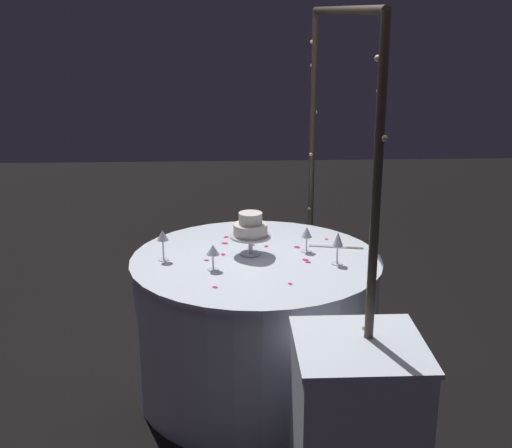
# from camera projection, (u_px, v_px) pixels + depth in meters

# --- Properties ---
(ground_plane) EXTENTS (12.00, 12.00, 0.00)m
(ground_plane) POSITION_uv_depth(u_px,v_px,m) (256.00, 388.00, 3.80)
(ground_plane) COLOR black
(decorative_arch) EXTENTS (1.94, 0.06, 2.04)m
(decorative_arch) POSITION_uv_depth(u_px,v_px,m) (336.00, 153.00, 3.41)
(decorative_arch) COLOR #473D2D
(decorative_arch) RESTS_ON ground
(main_table) EXTENTS (1.32, 1.32, 0.78)m
(main_table) POSITION_uv_depth(u_px,v_px,m) (256.00, 325.00, 3.68)
(main_table) COLOR silver
(main_table) RESTS_ON ground
(side_table) EXTENTS (0.51, 0.51, 0.78)m
(side_table) POSITION_uv_depth(u_px,v_px,m) (356.00, 430.00, 2.75)
(side_table) COLOR silver
(side_table) RESTS_ON ground
(tiered_cake) EXTENTS (0.22, 0.22, 0.23)m
(tiered_cake) POSITION_uv_depth(u_px,v_px,m) (250.00, 228.00, 3.57)
(tiered_cake) COLOR silver
(tiered_cake) RESTS_ON main_table
(wine_glass_0) EXTENTS (0.07, 0.07, 0.13)m
(wine_glass_0) POSITION_uv_depth(u_px,v_px,m) (213.00, 251.00, 3.37)
(wine_glass_0) COLOR silver
(wine_glass_0) RESTS_ON main_table
(wine_glass_1) EXTENTS (0.06, 0.06, 0.17)m
(wine_glass_1) POSITION_uv_depth(u_px,v_px,m) (338.00, 241.00, 3.44)
(wine_glass_1) COLOR silver
(wine_glass_1) RESTS_ON main_table
(wine_glass_2) EXTENTS (0.06, 0.06, 0.14)m
(wine_glass_2) POSITION_uv_depth(u_px,v_px,m) (307.00, 234.00, 3.63)
(wine_glass_2) COLOR silver
(wine_glass_2) RESTS_ON main_table
(wine_glass_3) EXTENTS (0.06, 0.06, 0.16)m
(wine_glass_3) POSITION_uv_depth(u_px,v_px,m) (163.00, 237.00, 3.50)
(wine_glass_3) COLOR silver
(wine_glass_3) RESTS_ON main_table
(cake_knife) EXTENTS (0.08, 0.29, 0.01)m
(cake_knife) POSITION_uv_depth(u_px,v_px,m) (339.00, 247.00, 3.72)
(cake_knife) COLOR silver
(cake_knife) RESTS_ON main_table
(rose_petal_0) EXTENTS (0.03, 0.04, 0.00)m
(rose_petal_0) POSITION_uv_depth(u_px,v_px,m) (215.00, 287.00, 3.18)
(rose_petal_0) COLOR #C61951
(rose_petal_0) RESTS_ON main_table
(rose_petal_1) EXTENTS (0.05, 0.05, 0.00)m
(rose_petal_1) POSITION_uv_depth(u_px,v_px,m) (297.00, 247.00, 3.72)
(rose_petal_1) COLOR #C61951
(rose_petal_1) RESTS_ON main_table
(rose_petal_2) EXTENTS (0.02, 0.03, 0.00)m
(rose_petal_2) POSITION_uv_depth(u_px,v_px,m) (308.00, 262.00, 3.50)
(rose_petal_2) COLOR #C61951
(rose_petal_2) RESTS_ON main_table
(rose_petal_3) EXTENTS (0.03, 0.04, 0.00)m
(rose_petal_3) POSITION_uv_depth(u_px,v_px,m) (252.00, 245.00, 3.75)
(rose_petal_3) COLOR #C61951
(rose_petal_3) RESTS_ON main_table
(rose_petal_4) EXTENTS (0.03, 0.03, 0.00)m
(rose_petal_4) POSITION_uv_depth(u_px,v_px,m) (266.00, 246.00, 3.73)
(rose_petal_4) COLOR #C61951
(rose_petal_4) RESTS_ON main_table
(rose_petal_5) EXTENTS (0.04, 0.04, 0.00)m
(rose_petal_5) POSITION_uv_depth(u_px,v_px,m) (226.00, 237.00, 3.89)
(rose_petal_5) COLOR #C61951
(rose_petal_5) RESTS_ON main_table
(rose_petal_6) EXTENTS (0.04, 0.03, 0.00)m
(rose_petal_6) POSITION_uv_depth(u_px,v_px,m) (223.00, 254.00, 3.61)
(rose_petal_6) COLOR #C61951
(rose_petal_6) RESTS_ON main_table
(rose_petal_7) EXTENTS (0.05, 0.04, 0.00)m
(rose_petal_7) POSITION_uv_depth(u_px,v_px,m) (305.00, 260.00, 3.53)
(rose_petal_7) COLOR #C61951
(rose_petal_7) RESTS_ON main_table
(rose_petal_8) EXTENTS (0.02, 0.03, 0.00)m
(rose_petal_8) POSITION_uv_depth(u_px,v_px,m) (207.00, 260.00, 3.53)
(rose_petal_8) COLOR #C61951
(rose_petal_8) RESTS_ON main_table
(rose_petal_9) EXTENTS (0.03, 0.03, 0.00)m
(rose_petal_9) POSITION_uv_depth(u_px,v_px,m) (290.00, 284.00, 3.22)
(rose_petal_9) COLOR #C61951
(rose_petal_9) RESTS_ON main_table
(rose_petal_10) EXTENTS (0.03, 0.03, 0.00)m
(rose_petal_10) POSITION_uv_depth(u_px,v_px,m) (327.00, 239.00, 3.85)
(rose_petal_10) COLOR #C61951
(rose_petal_10) RESTS_ON main_table
(rose_petal_11) EXTENTS (0.03, 0.04, 0.00)m
(rose_petal_11) POSITION_uv_depth(u_px,v_px,m) (225.00, 243.00, 3.79)
(rose_petal_11) COLOR #C61951
(rose_petal_11) RESTS_ON main_table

